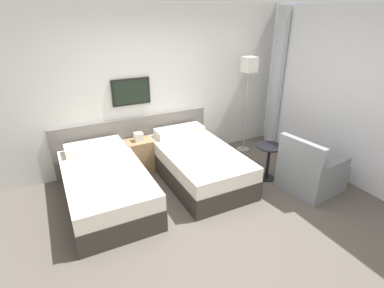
{
  "coord_description": "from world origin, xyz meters",
  "views": [
    {
      "loc": [
        -1.66,
        -2.85,
        2.56
      ],
      "look_at": [
        0.23,
        0.88,
        0.69
      ],
      "focal_mm": 28.0,
      "sensor_mm": 36.0,
      "label": 1
    }
  ],
  "objects_px": {
    "bed_near_window": "(198,164)",
    "floor_lamp": "(249,73)",
    "armchair": "(310,173)",
    "side_table": "(269,156)",
    "bed_near_door": "(106,186)",
    "nightstand": "(140,155)"
  },
  "relations": [
    {
      "from": "floor_lamp",
      "to": "side_table",
      "type": "distance_m",
      "value": 1.59
    },
    {
      "from": "side_table",
      "to": "floor_lamp",
      "type": "bearing_deg",
      "value": 73.77
    },
    {
      "from": "bed_near_window",
      "to": "side_table",
      "type": "height_order",
      "value": "bed_near_window"
    },
    {
      "from": "bed_near_window",
      "to": "floor_lamp",
      "type": "relative_size",
      "value": 1.06
    },
    {
      "from": "armchair",
      "to": "side_table",
      "type": "bearing_deg",
      "value": 26.68
    },
    {
      "from": "floor_lamp",
      "to": "nightstand",
      "type": "bearing_deg",
      "value": 176.24
    },
    {
      "from": "floor_lamp",
      "to": "side_table",
      "type": "bearing_deg",
      "value": -106.23
    },
    {
      "from": "floor_lamp",
      "to": "armchair",
      "type": "bearing_deg",
      "value": -88.16
    },
    {
      "from": "side_table",
      "to": "armchair",
      "type": "height_order",
      "value": "armchair"
    },
    {
      "from": "nightstand",
      "to": "side_table",
      "type": "bearing_deg",
      "value": -34.94
    },
    {
      "from": "bed_near_door",
      "to": "armchair",
      "type": "xyz_separation_m",
      "value": [
        2.88,
        -1.05,
        -0.0
      ]
    },
    {
      "from": "bed_near_window",
      "to": "armchair",
      "type": "bearing_deg",
      "value": -36.8
    },
    {
      "from": "bed_near_door",
      "to": "bed_near_window",
      "type": "relative_size",
      "value": 1.0
    },
    {
      "from": "bed_near_window",
      "to": "armchair",
      "type": "relative_size",
      "value": 2.12
    },
    {
      "from": "bed_near_door",
      "to": "floor_lamp",
      "type": "xyz_separation_m",
      "value": [
        2.83,
        0.6,
        1.24
      ]
    },
    {
      "from": "floor_lamp",
      "to": "armchair",
      "type": "xyz_separation_m",
      "value": [
        0.05,
        -1.65,
        -1.24
      ]
    },
    {
      "from": "bed_near_window",
      "to": "floor_lamp",
      "type": "height_order",
      "value": "floor_lamp"
    },
    {
      "from": "bed_near_door",
      "to": "bed_near_window",
      "type": "xyz_separation_m",
      "value": [
        1.48,
        0.0,
        0.0
      ]
    },
    {
      "from": "bed_near_window",
      "to": "nightstand",
      "type": "height_order",
      "value": "nightstand"
    },
    {
      "from": "nightstand",
      "to": "armchair",
      "type": "bearing_deg",
      "value": -39.76
    },
    {
      "from": "bed_near_window",
      "to": "armchair",
      "type": "xyz_separation_m",
      "value": [
        1.4,
        -1.05,
        -0.0
      ]
    },
    {
      "from": "armchair",
      "to": "floor_lamp",
      "type": "bearing_deg",
      "value": -5.78
    }
  ]
}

